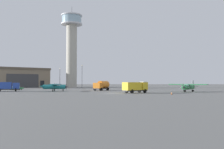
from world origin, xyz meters
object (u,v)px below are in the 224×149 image
object	(u,v)px
truck_box_yellow	(135,87)
light_post_east	(60,76)
truck_fuel_tanker_orange	(102,85)
truck_flatbed_white	(141,85)
airplane_green	(188,87)
light_post_west	(82,75)
control_tower	(71,43)
truck_box_blue	(7,86)
traffic_cone_near_left	(171,93)
airplane_teal	(54,86)
car_green	(16,88)

from	to	relation	value
truck_box_yellow	light_post_east	bearing A→B (deg)	81.96
truck_fuel_tanker_orange	truck_flatbed_white	world-z (taller)	truck_fuel_tanker_orange
airplane_green	truck_box_yellow	size ratio (longest dim) A/B	1.40
truck_box_yellow	light_post_west	xyz separation A→B (m)	(-18.58, 45.03, 4.27)
truck_flatbed_white	light_post_east	distance (m)	37.52
control_tower	truck_box_blue	bearing A→B (deg)	-102.09
truck_box_yellow	traffic_cone_near_left	xyz separation A→B (m)	(7.33, -7.07, -1.29)
truck_box_blue	truck_flatbed_white	bearing A→B (deg)	15.63
light_post_west	truck_box_yellow	bearing A→B (deg)	-67.57
control_tower	truck_flatbed_white	size ratio (longest dim) A/B	6.06
airplane_teal	truck_fuel_tanker_orange	world-z (taller)	airplane_teal
control_tower	traffic_cone_near_left	xyz separation A→B (m)	(32.71, -66.10, -21.17)
traffic_cone_near_left	car_green	bearing A→B (deg)	147.15
truck_fuel_tanker_orange	truck_box_yellow	world-z (taller)	truck_fuel_tanker_orange
control_tower	airplane_teal	size ratio (longest dim) A/B	3.72
airplane_green	truck_box_blue	world-z (taller)	airplane_green
airplane_teal	airplane_green	bearing A→B (deg)	-8.37
truck_box_blue	traffic_cone_near_left	world-z (taller)	truck_box_blue
control_tower	light_post_west	size ratio (longest dim) A/B	3.94
light_post_west	traffic_cone_near_left	bearing A→B (deg)	-63.55
truck_box_blue	car_green	bearing A→B (deg)	81.43
control_tower	truck_box_blue	world-z (taller)	control_tower
truck_flatbed_white	truck_box_yellow	bearing A→B (deg)	-58.05
truck_flatbed_white	airplane_green	bearing A→B (deg)	-32.67
truck_box_yellow	truck_box_blue	distance (m)	37.24
truck_flatbed_white	traffic_cone_near_left	xyz separation A→B (m)	(1.42, -45.38, -1.06)
airplane_teal	traffic_cone_near_left	size ratio (longest dim) A/B	18.44
car_green	light_post_east	bearing A→B (deg)	72.21
control_tower	truck_flatbed_white	bearing A→B (deg)	-33.51
truck_fuel_tanker_orange	car_green	xyz separation A→B (m)	(-29.13, 5.14, -0.92)
light_post_east	airplane_teal	bearing A→B (deg)	-80.51
truck_box_yellow	light_post_west	size ratio (longest dim) A/B	0.67
light_post_east	truck_fuel_tanker_orange	bearing A→B (deg)	-58.81
light_post_west	light_post_east	size ratio (longest dim) A/B	1.12
truck_fuel_tanker_orange	truck_box_blue	world-z (taller)	truck_fuel_tanker_orange
light_post_east	traffic_cone_near_left	size ratio (longest dim) A/B	15.57
light_post_west	light_post_east	distance (m)	12.12
control_tower	truck_box_yellow	distance (m)	67.27
traffic_cone_near_left	truck_box_blue	bearing A→B (deg)	158.56
traffic_cone_near_left	truck_fuel_tanker_orange	bearing A→B (deg)	123.94
truck_fuel_tanker_orange	truck_flatbed_white	xyz separation A→B (m)	(14.86, 21.20, -0.32)
truck_box_blue	truck_flatbed_white	world-z (taller)	truck_flatbed_white
truck_fuel_tanker_orange	traffic_cone_near_left	world-z (taller)	truck_fuel_tanker_orange
airplane_green	airplane_teal	xyz separation A→B (m)	(-38.00, 4.51, -0.01)
control_tower	car_green	bearing A→B (deg)	-109.04
truck_box_blue	light_post_west	distance (m)	39.39
airplane_teal	car_green	xyz separation A→B (m)	(-15.37, 10.87, -0.72)
truck_box_yellow	traffic_cone_near_left	distance (m)	10.26
truck_fuel_tanker_orange	light_post_west	size ratio (longest dim) A/B	0.61
truck_box_blue	control_tower	bearing A→B (deg)	59.35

